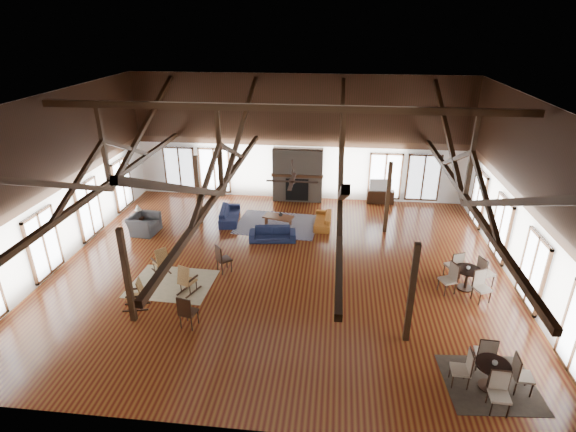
# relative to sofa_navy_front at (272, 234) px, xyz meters

# --- Properties ---
(floor) EXTENTS (16.00, 16.00, 0.00)m
(floor) POSITION_rel_sofa_navy_front_xyz_m (0.61, -2.16, -0.27)
(floor) COLOR brown
(floor) RESTS_ON ground
(ceiling) EXTENTS (16.00, 14.00, 0.02)m
(ceiling) POSITION_rel_sofa_navy_front_xyz_m (0.61, -2.16, 5.73)
(ceiling) COLOR black
(ceiling) RESTS_ON wall_back
(wall_back) EXTENTS (16.00, 0.02, 6.00)m
(wall_back) POSITION_rel_sofa_navy_front_xyz_m (0.61, 4.84, 2.73)
(wall_back) COLOR white
(wall_back) RESTS_ON floor
(wall_front) EXTENTS (16.00, 0.02, 6.00)m
(wall_front) POSITION_rel_sofa_navy_front_xyz_m (0.61, -9.16, 2.73)
(wall_front) COLOR white
(wall_front) RESTS_ON floor
(wall_left) EXTENTS (0.02, 14.00, 6.00)m
(wall_left) POSITION_rel_sofa_navy_front_xyz_m (-7.39, -2.16, 2.73)
(wall_left) COLOR white
(wall_left) RESTS_ON floor
(wall_right) EXTENTS (0.02, 14.00, 6.00)m
(wall_right) POSITION_rel_sofa_navy_front_xyz_m (8.61, -2.16, 2.73)
(wall_right) COLOR white
(wall_right) RESTS_ON floor
(roof_truss) EXTENTS (15.60, 14.07, 3.14)m
(roof_truss) POSITION_rel_sofa_navy_front_xyz_m (0.61, -2.16, 3.76)
(roof_truss) COLOR black
(roof_truss) RESTS_ON wall_back
(post_grid) EXTENTS (8.16, 7.16, 3.05)m
(post_grid) POSITION_rel_sofa_navy_front_xyz_m (0.61, -2.16, 1.25)
(post_grid) COLOR black
(post_grid) RESTS_ON floor
(fireplace) EXTENTS (2.50, 0.69, 2.60)m
(fireplace) POSITION_rel_sofa_navy_front_xyz_m (0.61, 4.51, 1.02)
(fireplace) COLOR #64594C
(fireplace) RESTS_ON floor
(ceiling_fan) EXTENTS (1.60, 1.60, 0.75)m
(ceiling_fan) POSITION_rel_sofa_navy_front_xyz_m (1.11, -3.16, 3.46)
(ceiling_fan) COLOR black
(ceiling_fan) RESTS_ON roof_truss
(sofa_navy_front) EXTENTS (1.95, 0.96, 0.55)m
(sofa_navy_front) POSITION_rel_sofa_navy_front_xyz_m (0.00, 0.00, 0.00)
(sofa_navy_front) COLOR #151C3A
(sofa_navy_front) RESTS_ON floor
(sofa_navy_left) EXTENTS (2.07, 1.03, 0.58)m
(sofa_navy_left) POSITION_rel_sofa_navy_front_xyz_m (-2.17, 1.72, 0.02)
(sofa_navy_left) COLOR #161C3C
(sofa_navy_left) RESTS_ON floor
(sofa_orange) EXTENTS (1.79, 0.74, 0.52)m
(sofa_orange) POSITION_rel_sofa_navy_front_xyz_m (1.97, 1.67, -0.02)
(sofa_orange) COLOR #A25C1F
(sofa_orange) RESTS_ON floor
(coffee_table) EXTENTS (1.38, 0.96, 0.48)m
(coffee_table) POSITION_rel_sofa_navy_front_xyz_m (0.06, 1.33, 0.15)
(coffee_table) COLOR #5C301B
(coffee_table) RESTS_ON floor
(vase) EXTENTS (0.21, 0.21, 0.19)m
(vase) POSITION_rel_sofa_navy_front_xyz_m (0.16, 1.38, 0.30)
(vase) COLOR #B2B2B2
(vase) RESTS_ON coffee_table
(armchair) EXTENTS (1.31, 1.17, 0.78)m
(armchair) POSITION_rel_sofa_navy_front_xyz_m (-5.45, 0.12, 0.12)
(armchair) COLOR #2B2B2D
(armchair) RESTS_ON floor
(side_table_lamp) EXTENTS (0.43, 0.43, 1.10)m
(side_table_lamp) POSITION_rel_sofa_navy_front_xyz_m (-5.81, 0.50, 0.14)
(side_table_lamp) COLOR black
(side_table_lamp) RESTS_ON floor
(rocking_chair_a) EXTENTS (0.84, 0.82, 0.99)m
(rocking_chair_a) POSITION_rel_sofa_navy_front_xyz_m (-3.53, -2.95, 0.19)
(rocking_chair_a) COLOR olive
(rocking_chair_a) RESTS_ON floor
(rocking_chair_b) EXTENTS (0.68, 0.89, 1.02)m
(rocking_chair_b) POSITION_rel_sofa_navy_front_xyz_m (-2.26, -4.08, 0.21)
(rocking_chair_b) COLOR olive
(rocking_chair_b) RESTS_ON floor
(rocking_chair_c) EXTENTS (0.86, 0.59, 1.01)m
(rocking_chair_c) POSITION_rel_sofa_navy_front_xyz_m (-3.49, -5.03, 0.20)
(rocking_chair_c) COLOR olive
(rocking_chair_c) RESTS_ON floor
(side_chair_a) EXTENTS (0.64, 0.64, 1.07)m
(side_chair_a) POSITION_rel_sofa_navy_front_xyz_m (-1.43, -2.67, 0.35)
(side_chair_a) COLOR black
(side_chair_a) RESTS_ON floor
(side_chair_b) EXTENTS (0.54, 0.54, 1.07)m
(side_chair_b) POSITION_rel_sofa_navy_front_xyz_m (-1.66, -5.85, 0.35)
(side_chair_b) COLOR black
(side_chair_b) RESTS_ON floor
(cafe_table_near) EXTENTS (1.92, 1.92, 1.00)m
(cafe_table_near) POSITION_rel_sofa_navy_front_xyz_m (6.41, -7.27, 0.23)
(cafe_table_near) COLOR black
(cafe_table_near) RESTS_ON floor
(cafe_table_far) EXTENTS (2.00, 2.00, 1.04)m
(cafe_table_far) POSITION_rel_sofa_navy_front_xyz_m (6.92, -2.80, 0.24)
(cafe_table_far) COLOR black
(cafe_table_far) RESTS_ON floor
(cup_near) EXTENTS (0.15, 0.15, 0.10)m
(cup_near) POSITION_rel_sofa_navy_front_xyz_m (6.42, -7.28, 0.50)
(cup_near) COLOR #B2B2B2
(cup_near) RESTS_ON cafe_table_near
(cup_far) EXTENTS (0.15, 0.15, 0.09)m
(cup_far) POSITION_rel_sofa_navy_front_xyz_m (6.91, -2.80, 0.52)
(cup_far) COLOR #B2B2B2
(cup_far) RESTS_ON cafe_table_far
(tv_console) EXTENTS (1.28, 0.48, 0.64)m
(tv_console) POSITION_rel_sofa_navy_front_xyz_m (4.65, 4.59, 0.05)
(tv_console) COLOR black
(tv_console) RESTS_ON floor
(television) EXTENTS (1.05, 0.19, 0.60)m
(television) POSITION_rel_sofa_navy_front_xyz_m (4.61, 4.59, 0.67)
(television) COLOR #B2B2B2
(television) RESTS_ON tv_console
(rug_tan) EXTENTS (2.82, 2.27, 0.01)m
(rug_tan) POSITION_rel_sofa_navy_front_xyz_m (-2.95, -3.60, -0.27)
(rug_tan) COLOR tan
(rug_tan) RESTS_ON floor
(rug_navy) EXTENTS (3.68, 2.89, 0.01)m
(rug_navy) POSITION_rel_sofa_navy_front_xyz_m (-0.01, 1.53, -0.27)
(rug_navy) COLOR #171841
(rug_navy) RESTS_ON floor
(rug_dark) EXTENTS (2.35, 2.17, 0.01)m
(rug_dark) POSITION_rel_sofa_navy_front_xyz_m (6.48, -7.16, -0.27)
(rug_dark) COLOR black
(rug_dark) RESTS_ON floor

